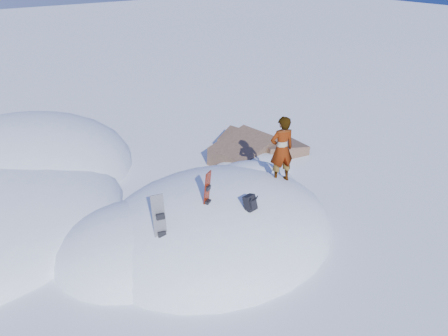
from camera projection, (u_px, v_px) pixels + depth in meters
ground at (217, 232)px, 12.49m from camera, size 120.00×120.00×0.00m
snow_mound at (207, 231)px, 12.58m from camera, size 8.00×6.00×3.00m
rock_outcrop at (251, 162)px, 16.62m from camera, size 4.68×4.41×1.68m
snowboard_red at (207, 196)px, 11.12m from camera, size 0.31×0.28×1.43m
snowboard_dark at (160, 227)px, 10.36m from camera, size 0.38×0.39×1.62m
backpack at (251, 203)px, 11.00m from camera, size 0.33×0.39×0.48m
gear_pile at (171, 280)px, 10.55m from camera, size 0.84×0.74×0.22m
person at (282, 149)px, 12.58m from camera, size 0.83×0.66×2.01m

